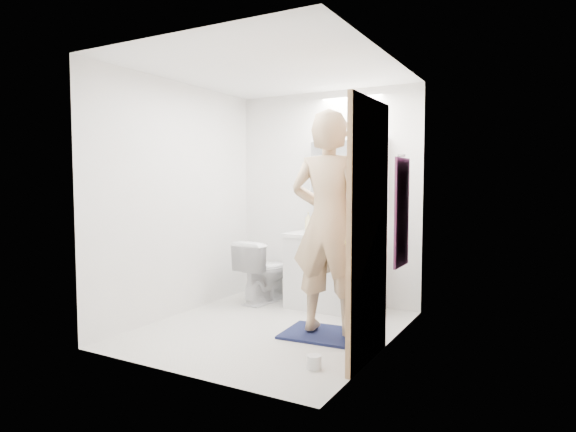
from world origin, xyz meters
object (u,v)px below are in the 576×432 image
Objects in this scene: person at (329,223)px; soap_bottle_b at (319,223)px; soap_bottle_a at (308,221)px; toilet at (264,271)px; toilet_paper_roll at (314,362)px; vanity_cabinet at (331,273)px; toothbrush_cup at (354,229)px; medicine_cabinet at (348,171)px.

soap_bottle_b is at bearing -65.10° from person.
soap_bottle_a is at bearing -166.81° from soap_bottle_b.
toilet_paper_roll is at bearing 137.25° from toilet.
person reaches higher than toilet.
person is (0.38, -0.91, 0.63)m from vanity_cabinet.
toilet_paper_roll is (0.60, -1.65, -0.34)m from vanity_cabinet.
soap_bottle_a is (-0.36, 0.15, 0.54)m from vanity_cabinet.
toothbrush_cup reaches higher than vanity_cabinet.
medicine_cabinet is 4.07× the size of soap_bottle_a.
soap_bottle_a reaches higher than toothbrush_cup.
vanity_cabinet is at bearing -22.88° from soap_bottle_a.
soap_bottle_a is at bearing -143.58° from toilet.
toilet_paper_roll is (0.22, -0.74, -0.97)m from person.
person is (1.17, -0.79, 0.66)m from toilet.
toothbrush_cup is 2.03m from toilet_paper_roll.
toilet is 7.50× the size of toothbrush_cup.
soap_bottle_b is (0.13, 0.03, -0.02)m from soap_bottle_a.
medicine_cabinet reaches higher than toothbrush_cup.
person is 1.29m from soap_bottle_a.
toothbrush_cup is (0.42, -0.02, -0.04)m from soap_bottle_b.
medicine_cabinet is 1.49m from toilet.
toilet is 4.12× the size of soap_bottle_b.
vanity_cabinet is at bearing 109.87° from toilet_paper_roll.
soap_bottle_a is (0.44, 0.27, 0.57)m from toilet.
soap_bottle_a is at bearing 157.12° from vanity_cabinet.
toilet is (-0.90, -0.33, -1.14)m from medicine_cabinet.
toilet_paper_roll is (0.95, -1.80, -0.88)m from soap_bottle_a.
medicine_cabinet reaches higher than toilet.
toilet is at bearing -38.34° from person.
person is at bearing -80.12° from toothbrush_cup.
person is 1.24m from toilet_paper_roll.
toothbrush_cup is at bearing 1.04° from soap_bottle_a.
toothbrush_cup is (0.08, -0.05, -0.64)m from medicine_cabinet.
toothbrush_cup reaches higher than toilet_paper_roll.
medicine_cabinet is 8.00× the size of toilet_paper_roll.
person is at bearing -60.88° from soap_bottle_b.
medicine_cabinet reaches higher than soap_bottle_a.
soap_bottle_a is at bearing -59.47° from person.
person is 1.25m from soap_bottle_b.
vanity_cabinet is 0.46× the size of person.
soap_bottle_a is 1.96× the size of toilet_paper_roll.
medicine_cabinet is 9.20× the size of toothbrush_cup.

